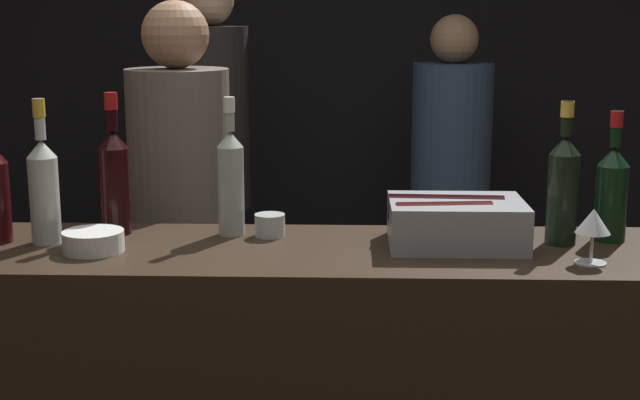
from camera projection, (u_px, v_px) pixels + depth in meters
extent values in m
cube|color=black|center=(336.00, 62.00, 4.60)|extent=(6.40, 0.06, 2.80)
cube|color=#9EA0A5|center=(456.00, 223.00, 2.28)|extent=(0.34, 0.26, 0.12)
cylinder|color=#380F0F|center=(444.00, 215.00, 2.23)|extent=(0.25, 0.09, 0.07)
cylinder|color=black|center=(446.00, 208.00, 2.32)|extent=(0.30, 0.09, 0.07)
cylinder|color=white|center=(93.00, 241.00, 2.22)|extent=(0.15, 0.15, 0.05)
cylinder|color=gray|center=(93.00, 233.00, 2.22)|extent=(0.13, 0.13, 0.01)
cylinder|color=silver|center=(591.00, 263.00, 2.12)|extent=(0.07, 0.07, 0.00)
cylinder|color=silver|center=(592.00, 248.00, 2.11)|extent=(0.01, 0.01, 0.07)
cone|color=silver|center=(593.00, 221.00, 2.10)|extent=(0.08, 0.08, 0.06)
cylinder|color=silver|center=(270.00, 225.00, 2.38)|extent=(0.08, 0.08, 0.06)
sphere|color=#EFB256|center=(270.00, 224.00, 2.38)|extent=(0.04, 0.04, 0.04)
cylinder|color=black|center=(115.00, 191.00, 2.39)|extent=(0.08, 0.08, 0.23)
cone|color=black|center=(113.00, 139.00, 2.36)|extent=(0.08, 0.08, 0.05)
cylinder|color=black|center=(111.00, 112.00, 2.34)|extent=(0.03, 0.03, 0.10)
cylinder|color=maroon|center=(111.00, 101.00, 2.34)|extent=(0.03, 0.03, 0.05)
cylinder|color=black|center=(611.00, 203.00, 2.32)|extent=(0.08, 0.08, 0.20)
cone|color=black|center=(614.00, 157.00, 2.30)|extent=(0.08, 0.08, 0.05)
cylinder|color=black|center=(616.00, 129.00, 2.28)|extent=(0.03, 0.03, 0.09)
cylinder|color=red|center=(617.00, 119.00, 2.28)|extent=(0.03, 0.03, 0.04)
cylinder|color=#B2B7AD|center=(45.00, 201.00, 2.29)|extent=(0.08, 0.08, 0.22)
cone|color=#B2B7AD|center=(41.00, 149.00, 2.26)|extent=(0.08, 0.08, 0.05)
cylinder|color=#B2B7AD|center=(39.00, 119.00, 2.25)|extent=(0.03, 0.03, 0.10)
cylinder|color=gold|center=(39.00, 108.00, 2.24)|extent=(0.03, 0.03, 0.05)
cylinder|color=black|center=(562.00, 200.00, 2.28)|extent=(0.08, 0.08, 0.23)
cone|color=black|center=(565.00, 145.00, 2.25)|extent=(0.08, 0.08, 0.05)
cylinder|color=black|center=(567.00, 119.00, 2.24)|extent=(0.03, 0.03, 0.09)
cylinder|color=gold|center=(568.00, 109.00, 2.23)|extent=(0.03, 0.03, 0.04)
cylinder|color=#9EA899|center=(231.00, 191.00, 2.38)|extent=(0.07, 0.07, 0.24)
cone|color=#9EA899|center=(230.00, 139.00, 2.35)|extent=(0.07, 0.07, 0.04)
cylinder|color=#9EA899|center=(229.00, 114.00, 2.33)|extent=(0.03, 0.03, 0.09)
cylinder|color=white|center=(229.00, 105.00, 2.33)|extent=(0.03, 0.03, 0.04)
cube|color=black|center=(216.00, 299.00, 3.90)|extent=(0.24, 0.18, 0.84)
cylinder|color=black|center=(212.00, 118.00, 3.73)|extent=(0.32, 0.32, 0.76)
sphere|color=beige|center=(209.00, 0.00, 3.63)|extent=(0.21, 0.21, 0.21)
cube|color=black|center=(187.00, 396.00, 2.99)|extent=(0.24, 0.18, 0.77)
cylinder|color=#60564C|center=(180.00, 181.00, 2.84)|extent=(0.32, 0.32, 0.71)
sphere|color=#997051|center=(175.00, 34.00, 2.74)|extent=(0.21, 0.21, 0.21)
cube|color=black|center=(447.00, 296.00, 4.09)|extent=(0.26, 0.19, 0.74)
cylinder|color=#334766|center=(451.00, 142.00, 3.94)|extent=(0.35, 0.35, 0.69)
sphere|color=tan|center=(454.00, 39.00, 3.85)|extent=(0.21, 0.21, 0.21)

